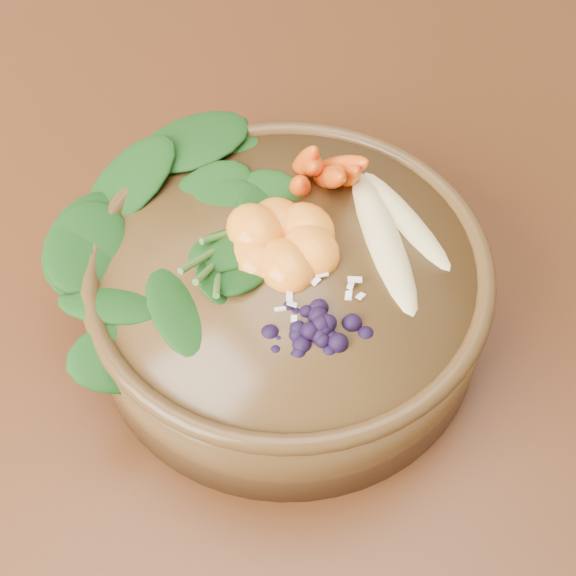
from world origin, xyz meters
name	(u,v)px	position (x,y,z in m)	size (l,w,h in m)	color
ground	(316,477)	(0.00, 0.00, 0.00)	(4.00, 4.00, 0.00)	#381E0F
dining_table	(333,229)	(0.00, 0.00, 0.66)	(1.60, 0.90, 0.75)	#331C0C
stoneware_bowl	(288,295)	(-0.13, -0.14, 0.79)	(0.31, 0.31, 0.08)	#51381C
kale_heap	(201,198)	(-0.17, -0.07, 0.86)	(0.21, 0.18, 0.05)	#174113
carrot_cluster	(320,132)	(-0.06, -0.07, 0.88)	(0.07, 0.07, 0.09)	#D94B10
banana_halves	(396,216)	(-0.04, -0.15, 0.85)	(0.08, 0.17, 0.03)	#E0CC84
mandarin_cluster	(282,229)	(-0.13, -0.12, 0.85)	(0.09, 0.10, 0.03)	orange
blueberry_pile	(323,311)	(-0.14, -0.21, 0.86)	(0.15, 0.11, 0.04)	black
coconut_flakes	(300,280)	(-0.13, -0.16, 0.84)	(0.10, 0.08, 0.01)	white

